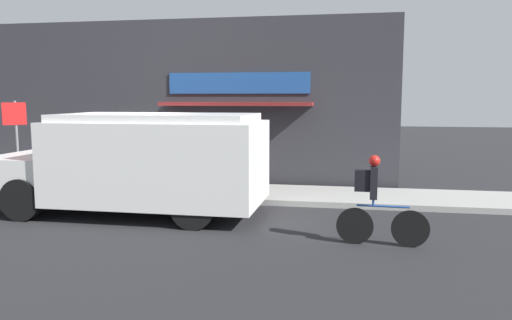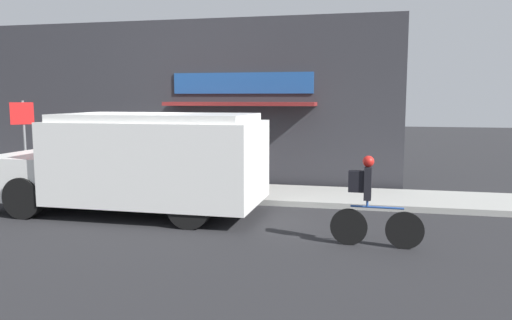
{
  "view_description": "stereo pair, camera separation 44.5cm",
  "coord_description": "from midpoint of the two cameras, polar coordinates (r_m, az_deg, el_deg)",
  "views": [
    {
      "loc": [
        5.03,
        -11.32,
        2.5
      ],
      "look_at": [
        3.0,
        -0.2,
        1.1
      ],
      "focal_mm": 35.0,
      "sensor_mm": 36.0,
      "label": 1
    },
    {
      "loc": [
        5.47,
        -11.23,
        2.5
      ],
      "look_at": [
        3.0,
        -0.2,
        1.1
      ],
      "focal_mm": 35.0,
      "sensor_mm": 36.0,
      "label": 2
    }
  ],
  "objects": [
    {
      "name": "cyclist",
      "position": [
        8.68,
        12.11,
        -4.72
      ],
      "size": [
        1.55,
        0.2,
        1.55
      ],
      "rotation": [
        0.0,
        0.0,
        -0.04
      ],
      "color": "black",
      "rests_on": "ground_plane"
    },
    {
      "name": "school_bus",
      "position": [
        11.05,
        -14.25,
        -0.24
      ],
      "size": [
        5.95,
        2.82,
        2.18
      ],
      "rotation": [
        0.0,
        0.0,
        -0.01
      ],
      "color": "white",
      "rests_on": "ground_plane"
    },
    {
      "name": "stop_sign_post",
      "position": [
        15.06,
        -26.54,
        3.2
      ],
      "size": [
        0.45,
        0.45,
        2.3
      ],
      "color": "slate",
      "rests_on": "sidewalk"
    },
    {
      "name": "sidewalk",
      "position": [
        13.64,
        -12.48,
        -3.38
      ],
      "size": [
        28.0,
        2.15,
        0.14
      ],
      "color": "#999993",
      "rests_on": "ground_plane"
    },
    {
      "name": "ground_plane",
      "position": [
        12.69,
        -14.36,
        -4.53
      ],
      "size": [
        70.0,
        70.0,
        0.0
      ],
      "primitive_type": "plane",
      "color": "#232326"
    },
    {
      "name": "storefront",
      "position": [
        14.62,
        -10.43,
        6.4
      ],
      "size": [
        12.85,
        0.91,
        4.71
      ],
      "color": "#2D2D33",
      "rests_on": "ground_plane"
    }
  ]
}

